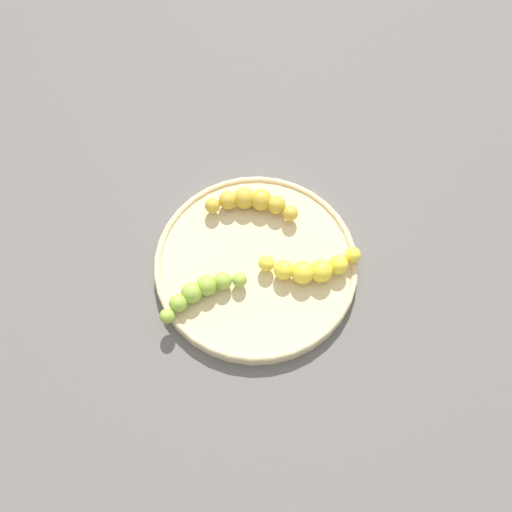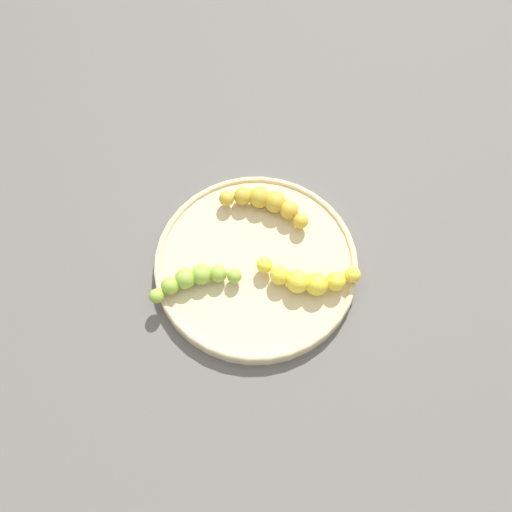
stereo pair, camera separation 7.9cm
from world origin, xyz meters
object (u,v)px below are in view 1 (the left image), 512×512
at_px(banana_spotted, 252,202).
at_px(banana_green, 200,291).
at_px(banana_yellow, 311,268).
at_px(fruit_bowl, 256,264).

bearing_deg(banana_spotted, banana_green, 160.30).
bearing_deg(banana_green, banana_spotted, -55.07).
height_order(banana_yellow, banana_spotted, same).
xyz_separation_m(fruit_bowl, banana_green, (-0.07, 0.06, 0.02)).
distance_m(banana_yellow, banana_spotted, 0.14).
relative_size(fruit_bowl, banana_spotted, 2.14).
bearing_deg(fruit_bowl, banana_spotted, 17.21).
relative_size(fruit_bowl, banana_yellow, 2.12).
distance_m(banana_green, banana_spotted, 0.16).
bearing_deg(banana_spotted, banana_yellow, -136.00).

